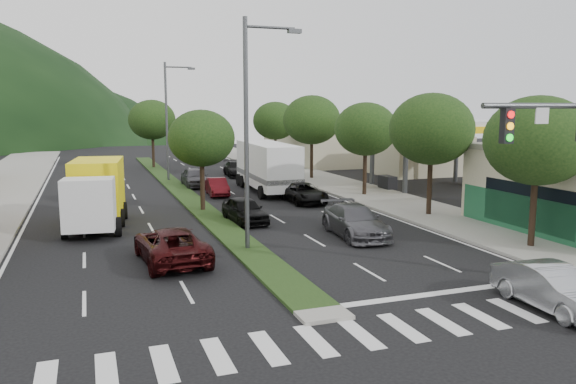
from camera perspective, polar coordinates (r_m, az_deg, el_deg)
name	(u,v)px	position (r m, az deg, el deg)	size (l,w,h in m)	color
ground	(318,312)	(17.76, 3.02, -12.03)	(160.00, 160.00, 0.00)	black
sidewalk_right	(341,186)	(44.98, 5.39, 0.65)	(5.00, 90.00, 0.15)	gray
median	(178,188)	(44.22, -11.15, 0.37)	(1.60, 56.00, 0.12)	#1C3312
crosswalk	(346,336)	(16.06, 5.87, -14.34)	(19.00, 2.20, 0.01)	silver
gas_canopy	(434,128)	(45.20, 14.64, 6.27)	(12.20, 8.20, 5.25)	silver
bldg_right_far	(326,140)	(64.85, 3.89, 5.33)	(10.00, 16.00, 5.20)	beige
tree_r_a	(538,141)	(26.76, 24.02, 4.78)	(4.60, 4.60, 6.63)	black
tree_r_b	(432,129)	(32.99, 14.39, 6.21)	(4.80, 4.80, 6.94)	black
tree_r_c	(366,129)	(39.88, 7.89, 6.34)	(4.40, 4.40, 6.48)	black
tree_r_d	(312,120)	(48.94, 2.43, 7.32)	(5.00, 5.00, 7.17)	black
tree_r_e	(275,121)	(58.33, -1.31, 7.24)	(4.60, 4.60, 6.71)	black
tree_med_near	(201,138)	(33.98, -8.80, 5.41)	(4.00, 4.00, 6.02)	black
tree_med_far	(152,120)	(59.67, -13.64, 7.15)	(4.80, 4.80, 6.94)	black
streetlight_near	(251,123)	(24.26, -3.80, 6.99)	(2.60, 0.25, 10.00)	#47494C
streetlight_mid	(169,115)	(48.77, -12.00, 7.61)	(2.60, 0.25, 10.00)	#47494C
sedan_silver	(553,288)	(19.49, 25.33, -8.81)	(1.48, 4.24, 1.40)	#9FA2A7
suv_maroon	(171,245)	(23.36, -11.78, -5.28)	(2.41, 5.24, 1.45)	black
car_queue_a	(245,210)	(30.76, -4.42, -1.84)	(1.65, 4.11, 1.40)	black
car_queue_b	(355,221)	(27.63, 6.82, -2.95)	(2.12, 5.21, 1.51)	#535258
car_queue_c	(217,187)	(40.53, -7.21, 0.53)	(1.31, 3.76, 1.24)	#500D13
car_queue_d	(304,193)	(37.15, 1.61, -0.10)	(2.13, 4.62, 1.28)	black
car_queue_e	(195,177)	(45.24, -9.47, 1.48)	(1.77, 4.39, 1.50)	#434247
car_queue_f	(236,169)	(51.69, -5.28, 2.36)	(1.92, 4.71, 1.37)	black
box_truck	(96,196)	(31.21, -18.89, -0.37)	(3.45, 7.32, 3.48)	white
motorhome	(267,166)	(42.04, -2.12, 2.68)	(3.34, 9.56, 3.62)	white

